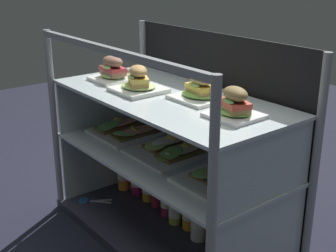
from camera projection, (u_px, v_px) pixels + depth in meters
ground_plane at (168, 238)px, 2.14m from camera, size 6.00×6.00×0.02m
case_base_deck at (168, 232)px, 2.13m from camera, size 1.13×0.56×0.04m
case_frame at (195, 128)px, 2.06m from camera, size 1.13×0.56×0.90m
riser_lower_tier at (168, 194)px, 2.07m from camera, size 1.07×0.49×0.35m
shelf_lower_glass at (168, 157)px, 2.01m from camera, size 1.08×0.51×0.01m
riser_upper_tier at (168, 128)px, 1.96m from camera, size 1.07×0.49×0.25m
shelf_upper_glass at (168, 97)px, 1.92m from camera, size 1.08×0.51×0.01m
plated_roll_sandwich_left_of_center at (113, 71)px, 2.13m from camera, size 0.18×0.18×0.11m
plated_roll_sandwich_mid_left at (138, 83)px, 1.96m from camera, size 0.20×0.20×0.11m
plated_roll_sandwich_near_left_corner at (200, 91)px, 1.85m from camera, size 0.20×0.20×0.11m
plated_roll_sandwich_far_right at (235, 106)px, 1.63m from camera, size 0.17×0.17×0.11m
open_sandwich_tray_left_of_center at (129, 129)px, 2.26m from camera, size 0.30×0.36×0.06m
open_sandwich_tray_right_of_center at (173, 149)px, 2.02m from camera, size 0.30×0.36×0.06m
open_sandwich_tray_far_left at (230, 177)px, 1.76m from camera, size 0.30×0.36×0.06m
juice_bottle_front_right_end at (123, 171)px, 2.45m from camera, size 0.07×0.07×0.26m
juice_bottle_back_center at (137, 178)px, 2.41m from camera, size 0.07×0.07×0.21m
juice_bottle_front_left_end at (148, 186)px, 2.34m from camera, size 0.06×0.06×0.20m
juice_bottle_front_fourth at (157, 186)px, 2.28m from camera, size 0.06×0.06×0.25m
juice_bottle_front_middle at (167, 199)px, 2.21m from camera, size 0.06×0.06×0.20m
juice_bottle_front_second at (175, 207)px, 2.14m from camera, size 0.06×0.06×0.21m
juice_bottle_back_left at (189, 210)px, 2.09m from camera, size 0.06×0.06×0.23m
juice_bottle_tucked_behind at (199, 217)px, 2.01m from camera, size 0.07×0.07×0.26m
juice_bottle_near_post at (215, 229)px, 1.94m from camera, size 0.07×0.07×0.24m
kitchen_scissors at (88, 201)px, 2.35m from camera, size 0.15×0.16×0.01m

